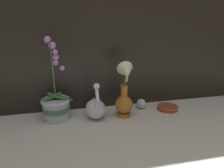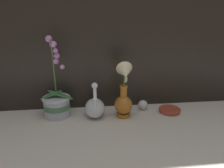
% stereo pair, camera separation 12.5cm
% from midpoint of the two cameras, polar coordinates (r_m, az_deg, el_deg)
% --- Properties ---
extents(ground_plane, '(2.80, 2.80, 0.00)m').
position_cam_midpoint_polar(ground_plane, '(1.23, -0.94, -9.98)').
color(ground_plane, beige).
extents(window_backdrop, '(2.80, 0.03, 1.20)m').
position_cam_midpoint_polar(window_backdrop, '(1.32, -3.31, 19.02)').
color(window_backdrop, black).
rests_on(window_backdrop, ground_plane).
extents(orchid_potted_plant, '(0.20, 0.16, 0.47)m').
position_cam_midpoint_polar(orchid_potted_plant, '(1.29, -17.15, -5.18)').
color(orchid_potted_plant, '#B2BCCC').
rests_on(orchid_potted_plant, ground_plane).
extents(swan_figurine, '(0.11, 0.20, 0.23)m').
position_cam_midpoint_polar(swan_figurine, '(1.27, -7.21, -6.15)').
color(swan_figurine, silver).
rests_on(swan_figurine, ground_plane).
extents(blue_vase, '(0.10, 0.14, 0.33)m').
position_cam_midpoint_polar(blue_vase, '(1.24, 0.42, -2.93)').
color(blue_vase, '#B26B23').
rests_on(blue_vase, ground_plane).
extents(glass_sphere, '(0.06, 0.06, 0.06)m').
position_cam_midpoint_polar(glass_sphere, '(1.39, 5.09, -5.16)').
color(glass_sphere, silver).
rests_on(glass_sphere, ground_plane).
extents(amber_dish, '(0.13, 0.13, 0.02)m').
position_cam_midpoint_polar(amber_dish, '(1.40, 11.83, -6.05)').
color(amber_dish, '#A8422D').
rests_on(amber_dish, ground_plane).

